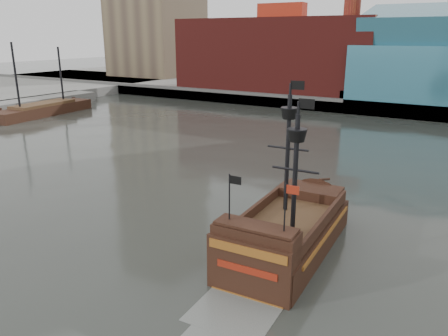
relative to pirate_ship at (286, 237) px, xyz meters
The scene contains 6 objects.
ground 10.53m from the pirate_ship, 132.31° to the right, with size 400.00×400.00×0.00m, color #2C2F2A.
promenade_far 84.55m from the pirate_ship, 94.78° to the left, with size 220.00×60.00×2.00m, color slate.
seawall 55.21m from the pirate_ship, 97.34° to the left, with size 220.00×1.00×2.60m, color #4C4C49.
pier 68.75m from the pirate_ship, 161.11° to the left, with size 6.00×40.00×2.00m, color slate.
pirate_ship is the anchor object (origin of this frame).
docked_vessel 62.65m from the pirate_ship, 156.04° to the left, with size 6.14×19.75×13.22m.
Camera 1 is at (16.83, -16.64, 13.73)m, focal length 35.00 mm.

